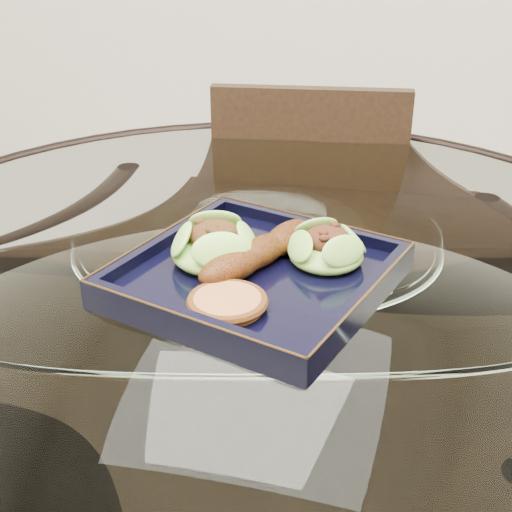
# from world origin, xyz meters

# --- Properties ---
(dining_table) EXTENTS (1.13, 1.13, 0.77)m
(dining_table) POSITION_xyz_m (-0.00, -0.00, 0.60)
(dining_table) COLOR white
(dining_table) RESTS_ON ground
(dining_chair) EXTENTS (0.41, 0.41, 0.85)m
(dining_chair) POSITION_xyz_m (-0.00, 0.38, 0.48)
(dining_chair) COLOR black
(dining_chair) RESTS_ON ground
(navy_plate) EXTENTS (0.34, 0.34, 0.02)m
(navy_plate) POSITION_xyz_m (0.01, -0.06, 0.77)
(navy_plate) COLOR black
(navy_plate) RESTS_ON dining_table
(lettuce_wrap_left) EXTENTS (0.11, 0.11, 0.04)m
(lettuce_wrap_left) POSITION_xyz_m (-0.04, -0.05, 0.80)
(lettuce_wrap_left) COLOR #68AF33
(lettuce_wrap_left) RESTS_ON navy_plate
(lettuce_wrap_right) EXTENTS (0.10, 0.10, 0.03)m
(lettuce_wrap_right) POSITION_xyz_m (0.09, -0.02, 0.80)
(lettuce_wrap_right) COLOR #58982C
(lettuce_wrap_right) RESTS_ON navy_plate
(roasted_plantain) EXTENTS (0.11, 0.17, 0.03)m
(roasted_plantain) POSITION_xyz_m (0.01, -0.04, 0.80)
(roasted_plantain) COLOR #5F2A0A
(roasted_plantain) RESTS_ON navy_plate
(crumb_patty) EXTENTS (0.09, 0.09, 0.01)m
(crumb_patty) POSITION_xyz_m (0.00, -0.14, 0.79)
(crumb_patty) COLOR #AF6C3A
(crumb_patty) RESTS_ON navy_plate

